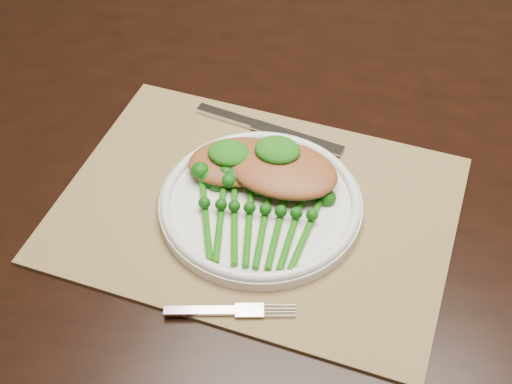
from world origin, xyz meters
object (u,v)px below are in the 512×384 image
(dinner_plate, at_px, (261,203))
(placemat, at_px, (257,208))
(dining_table, at_px, (330,295))
(broccolini_bundle, at_px, (256,225))
(chicken_fillet_left, at_px, (238,162))

(dinner_plate, bearing_deg, placemat, 161.99)
(dining_table, relative_size, broccolini_bundle, 9.55)
(dining_table, height_order, broccolini_bundle, broccolini_bundle)
(placemat, relative_size, dinner_plate, 1.92)
(placemat, xyz_separation_m, chicken_fillet_left, (-0.04, 0.04, 0.03))
(dining_table, distance_m, broccolini_bundle, 0.45)
(chicken_fillet_left, relative_size, broccolini_bundle, 0.71)
(dining_table, height_order, dinner_plate, dinner_plate)
(broccolini_bundle, bearing_deg, chicken_fillet_left, 111.68)
(broccolini_bundle, bearing_deg, dining_table, 62.49)
(dinner_plate, height_order, broccolini_bundle, broccolini_bundle)
(placemat, bearing_deg, broccolini_bundle, -71.49)
(placemat, height_order, chicken_fillet_left, chicken_fillet_left)
(dining_table, bearing_deg, broccolini_bundle, -117.30)
(dining_table, bearing_deg, dinner_plate, -123.66)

